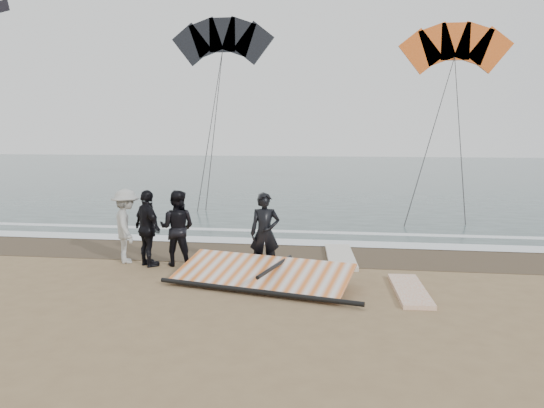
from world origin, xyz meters
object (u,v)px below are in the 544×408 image
at_px(man_main, 265,233).
at_px(board_cream, 340,257).
at_px(board_white, 410,290).
at_px(sail_rig, 260,275).

relative_size(man_main, board_cream, 0.74).
relative_size(board_white, board_cream, 0.86).
height_order(man_main, sail_rig, man_main).
bearing_deg(sail_rig, board_cream, 56.10).
height_order(board_white, board_cream, board_cream).
bearing_deg(man_main, sail_rig, -97.94).
height_order(board_cream, sail_rig, sail_rig).
distance_m(man_main, board_cream, 2.63).
height_order(man_main, board_white, man_main).
height_order(board_white, sail_rig, sail_rig).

